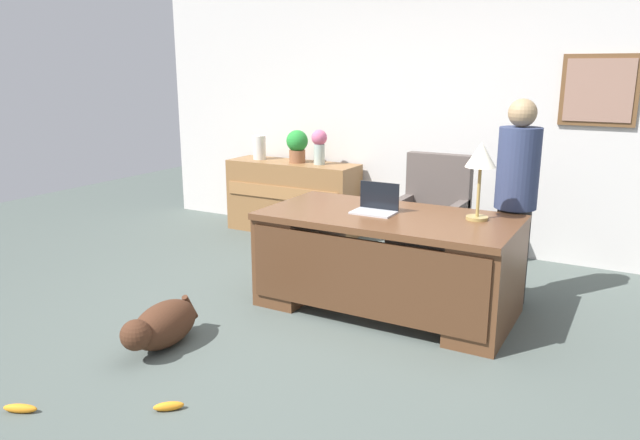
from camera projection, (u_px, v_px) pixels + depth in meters
ground_plane at (319, 334)px, 4.25m from camera, size 12.00×12.00×0.00m
back_wall at (444, 116)px, 6.11m from camera, size 7.00×0.16×2.70m
desk at (386, 259)px, 4.59m from camera, size 1.90×0.98×0.76m
credenza at (293, 197)px, 6.81m from camera, size 1.51×0.50×0.81m
armchair at (431, 221)px, 5.47m from camera, size 0.60×0.59×1.07m
person_standing at (515, 201)px, 4.66m from camera, size 0.32×0.32×1.61m
dog_lying at (161, 325)px, 4.02m from camera, size 0.34×0.73×0.30m
laptop at (376, 205)px, 4.58m from camera, size 0.32×0.22×0.22m
desk_lamp at (481, 160)px, 4.27m from camera, size 0.22×0.22×0.57m
vase_with_flowers at (319, 144)px, 6.49m from camera, size 0.17×0.17×0.38m
vase_empty at (259, 148)px, 6.89m from camera, size 0.15×0.15×0.27m
potted_plant at (297, 145)px, 6.63m from camera, size 0.24×0.24×0.36m
dog_toy_bone at (20, 408)px, 3.28m from camera, size 0.20×0.12×0.05m
dog_toy_plush at (169, 406)px, 3.30m from camera, size 0.16×0.15×0.05m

